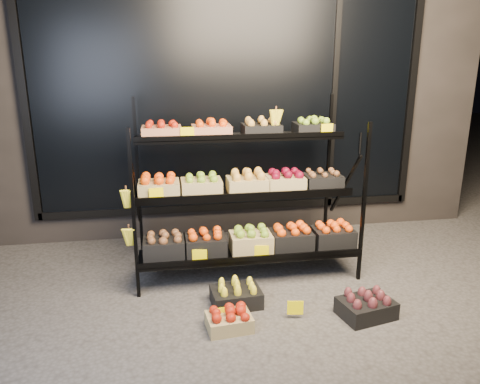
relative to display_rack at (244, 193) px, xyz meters
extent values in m
plane|color=#514F4C|center=(0.01, -0.60, -0.79)|extent=(24.00, 24.00, 0.00)
cube|color=#2D2826|center=(0.01, 2.00, 0.96)|extent=(6.00, 2.00, 3.50)
cube|color=black|center=(0.01, 0.98, 0.76)|extent=(4.20, 0.04, 2.40)
cube|color=black|center=(0.01, 0.96, -0.45)|extent=(4.30, 0.06, 0.08)
cube|color=black|center=(-2.14, 0.96, 0.76)|extent=(0.08, 0.06, 2.50)
cube|color=black|center=(2.16, 0.96, 0.76)|extent=(0.08, 0.06, 2.50)
cube|color=black|center=(1.21, 0.96, 0.76)|extent=(0.06, 0.06, 2.50)
cylinder|color=black|center=(1.56, 0.93, 0.26)|extent=(0.02, 0.02, 0.25)
cube|color=black|center=(-1.01, -0.42, -0.04)|extent=(0.03, 0.03, 1.50)
cube|color=black|center=(1.04, -0.42, -0.04)|extent=(0.03, 0.03, 1.50)
cube|color=black|center=(-1.01, 0.55, 0.04)|extent=(0.03, 0.03, 1.66)
cube|color=black|center=(1.04, 0.55, 0.04)|extent=(0.03, 0.03, 1.66)
cube|color=black|center=(0.01, -0.25, -0.52)|extent=(2.05, 0.42, 0.03)
cube|color=black|center=(0.01, -0.45, -0.49)|extent=(2.05, 0.02, 0.05)
cube|color=black|center=(0.01, 0.05, -0.02)|extent=(2.05, 0.40, 0.03)
cube|color=black|center=(0.01, -0.14, 0.01)|extent=(2.05, 0.02, 0.05)
cube|color=black|center=(0.01, 0.35, 0.48)|extent=(2.05, 0.40, 0.03)
cube|color=black|center=(0.01, 0.16, 0.51)|extent=(2.05, 0.02, 0.05)
cube|color=tan|center=(-0.75, 0.35, 0.55)|extent=(0.38, 0.28, 0.11)
ellipsoid|color=red|center=(-0.75, 0.35, 0.63)|extent=(0.32, 0.24, 0.07)
cube|color=tan|center=(-0.26, 0.35, 0.55)|extent=(0.38, 0.28, 0.11)
ellipsoid|color=#F2510C|center=(-0.26, 0.35, 0.63)|extent=(0.32, 0.24, 0.07)
cube|color=black|center=(0.24, 0.35, 0.55)|extent=(0.38, 0.28, 0.11)
ellipsoid|color=gold|center=(0.24, 0.35, 0.63)|extent=(0.32, 0.24, 0.07)
cube|color=black|center=(0.78, 0.35, 0.55)|extent=(0.38, 0.28, 0.11)
ellipsoid|color=#80AB2A|center=(0.78, 0.35, 0.63)|extent=(0.32, 0.24, 0.07)
cube|color=tan|center=(-0.80, 0.05, 0.06)|extent=(0.38, 0.28, 0.14)
ellipsoid|color=#F2510C|center=(-0.80, 0.05, 0.16)|extent=(0.32, 0.24, 0.07)
cube|color=tan|center=(-0.40, 0.05, 0.06)|extent=(0.38, 0.28, 0.14)
ellipsoid|color=#80AB2A|center=(-0.40, 0.05, 0.16)|extent=(0.32, 0.24, 0.07)
cube|color=tan|center=(0.04, 0.05, 0.06)|extent=(0.38, 0.28, 0.14)
ellipsoid|color=gold|center=(0.04, 0.05, 0.16)|extent=(0.32, 0.24, 0.07)
cube|color=tan|center=(0.43, 0.05, 0.06)|extent=(0.38, 0.28, 0.14)
ellipsoid|color=maroon|center=(0.43, 0.05, 0.16)|extent=(0.32, 0.24, 0.07)
cube|color=black|center=(0.79, 0.05, 0.06)|extent=(0.38, 0.28, 0.14)
ellipsoid|color=brown|center=(0.79, 0.05, 0.16)|extent=(0.32, 0.24, 0.07)
cube|color=black|center=(-0.77, -0.25, -0.42)|extent=(0.38, 0.28, 0.18)
ellipsoid|color=brown|center=(-0.77, -0.25, -0.30)|extent=(0.32, 0.24, 0.07)
cube|color=black|center=(-0.40, -0.25, -0.42)|extent=(0.38, 0.28, 0.18)
ellipsoid|color=#F2510C|center=(-0.40, -0.25, -0.30)|extent=(0.32, 0.24, 0.07)
cube|color=tan|center=(0.02, -0.25, -0.42)|extent=(0.38, 0.28, 0.18)
ellipsoid|color=#80AB2A|center=(0.02, -0.25, -0.30)|extent=(0.32, 0.24, 0.07)
cube|color=black|center=(0.41, -0.25, -0.42)|extent=(0.38, 0.28, 0.18)
ellipsoid|color=#F2510C|center=(0.41, -0.25, -0.30)|extent=(0.32, 0.24, 0.07)
cube|color=black|center=(0.83, -0.25, -0.42)|extent=(0.38, 0.28, 0.18)
ellipsoid|color=#F2510C|center=(0.83, -0.25, -0.30)|extent=(0.32, 0.24, 0.07)
ellipsoid|color=yellow|center=(-1.06, -0.40, 0.20)|extent=(0.14, 0.08, 0.22)
ellipsoid|color=yellow|center=(-1.06, -0.40, -0.14)|extent=(0.14, 0.08, 0.22)
ellipsoid|color=yellow|center=(0.36, 0.25, 0.76)|extent=(0.14, 0.08, 0.22)
cube|color=#FFE700|center=(-0.82, -0.10, 0.05)|extent=(0.13, 0.01, 0.12)
cube|color=#FFE700|center=(0.87, 0.20, 0.55)|extent=(0.13, 0.01, 0.12)
cube|color=#FFE700|center=(-0.51, 0.20, 0.55)|extent=(0.13, 0.01, 0.12)
cube|color=#FFE700|center=(-0.47, -0.40, -0.45)|extent=(0.13, 0.01, 0.12)
cube|color=#FFE700|center=(0.10, -0.40, -0.45)|extent=(0.13, 0.01, 0.12)
cube|color=#FFE700|center=(-0.31, -1.00, -0.73)|extent=(0.13, 0.01, 0.12)
cube|color=#FFE700|center=(0.25, -1.00, -0.73)|extent=(0.13, 0.01, 0.12)
cube|color=tan|center=(-0.30, -1.06, -0.73)|extent=(0.37, 0.29, 0.12)
ellipsoid|color=red|center=(-0.30, -1.06, -0.64)|extent=(0.31, 0.24, 0.07)
cube|color=black|center=(-0.19, -0.70, -0.72)|extent=(0.43, 0.33, 0.14)
ellipsoid|color=yellow|center=(-0.19, -0.70, -0.62)|extent=(0.36, 0.28, 0.07)
cube|color=black|center=(0.83, -1.06, -0.72)|extent=(0.48, 0.39, 0.14)
ellipsoid|color=maroon|center=(0.83, -1.06, -0.61)|extent=(0.40, 0.33, 0.07)
camera|label=1|loc=(-0.74, -4.23, 1.27)|focal=35.00mm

